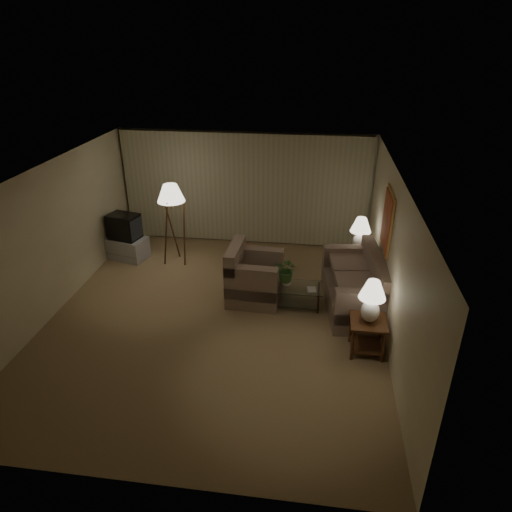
{
  "coord_description": "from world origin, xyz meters",
  "views": [
    {
      "loc": [
        1.68,
        -6.88,
        4.76
      ],
      "look_at": [
        0.66,
        0.6,
        1.01
      ],
      "focal_mm": 32.0,
      "sensor_mm": 36.0,
      "label": 1
    }
  ],
  "objects": [
    {
      "name": "side_table_far",
      "position": [
        2.65,
        1.94,
        0.39
      ],
      "size": [
        0.46,
        0.38,
        0.6
      ],
      "color": "#3A210F",
      "rests_on": "ground"
    },
    {
      "name": "coffee_table",
      "position": [
        1.4,
        0.59,
        0.28
      ],
      "size": [
        1.07,
        0.58,
        0.41
      ],
      "color": "silver",
      "rests_on": "ground"
    },
    {
      "name": "ground",
      "position": [
        0.0,
        0.0,
        0.0
      ],
      "size": [
        7.0,
        7.0,
        0.0
      ],
      "primitive_type": "plane",
      "color": "olive",
      "rests_on": "ground"
    },
    {
      "name": "room_shell",
      "position": [
        0.02,
        1.51,
        1.75
      ],
      "size": [
        6.04,
        7.02,
        2.72
      ],
      "color": "beige",
      "rests_on": "ground"
    },
    {
      "name": "crt_tv",
      "position": [
        -2.55,
        2.13,
        0.78
      ],
      "size": [
        0.88,
        0.77,
        0.56
      ],
      "primitive_type": "cube",
      "rotation": [
        0.0,
        0.0,
        -0.24
      ],
      "color": "black",
      "rests_on": "tv_cabinet"
    },
    {
      "name": "table_lamp_far",
      "position": [
        2.65,
        1.94,
        1.04
      ],
      "size": [
        0.43,
        0.43,
        0.74
      ],
      "color": "silver",
      "rests_on": "side_table_far"
    },
    {
      "name": "armchair",
      "position": [
        0.62,
        0.76,
        0.44
      ],
      "size": [
        1.13,
        1.08,
        0.88
      ],
      "rotation": [
        0.0,
        0.0,
        1.53
      ],
      "color": "gray",
      "rests_on": "ground"
    },
    {
      "name": "sofa",
      "position": [
        2.5,
        0.69,
        0.43
      ],
      "size": [
        2.14,
        1.38,
        0.86
      ],
      "rotation": [
        0.0,
        0.0,
        -1.46
      ],
      "color": "gray",
      "rests_on": "ground"
    },
    {
      "name": "tv_cabinet",
      "position": [
        -2.55,
        2.13,
        0.25
      ],
      "size": [
        1.15,
        0.97,
        0.5
      ],
      "primitive_type": "cube",
      "rotation": [
        0.0,
        0.0,
        -0.24
      ],
      "color": "#999A9C",
      "rests_on": "ground"
    },
    {
      "name": "floor_lamp",
      "position": [
        -1.37,
        2.07,
        0.96
      ],
      "size": [
        0.59,
        0.59,
        1.83
      ],
      "color": "#3A210F",
      "rests_on": "ground"
    },
    {
      "name": "flowers",
      "position": [
        1.25,
        0.59,
        0.83
      ],
      "size": [
        0.54,
        0.5,
        0.49
      ],
      "primitive_type": "imported",
      "rotation": [
        0.0,
        0.0,
        -0.32
      ],
      "color": "#3D6C30",
      "rests_on": "vase"
    },
    {
      "name": "side_table_near",
      "position": [
        2.65,
        -0.66,
        0.42
      ],
      "size": [
        0.58,
        0.58,
        0.6
      ],
      "color": "#3A210F",
      "rests_on": "ground"
    },
    {
      "name": "ottoman",
      "position": [
        0.16,
        2.19,
        0.19
      ],
      "size": [
        0.61,
        0.61,
        0.38
      ],
      "primitive_type": "cylinder",
      "rotation": [
        0.0,
        0.0,
        0.08
      ],
      "color": "#AB5239",
      "rests_on": "ground"
    },
    {
      "name": "vase",
      "position": [
        1.25,
        0.59,
        0.5
      ],
      "size": [
        0.2,
        0.2,
        0.17
      ],
      "primitive_type": "imported",
      "rotation": [
        0.0,
        0.0,
        0.24
      ],
      "color": "white",
      "rests_on": "coffee_table"
    },
    {
      "name": "table_lamp_near",
      "position": [
        2.65,
        -0.66,
        1.03
      ],
      "size": [
        0.42,
        0.42,
        0.73
      ],
      "color": "silver",
      "rests_on": "side_table_near"
    },
    {
      "name": "book",
      "position": [
        1.65,
        0.49,
        0.42
      ],
      "size": [
        0.19,
        0.24,
        0.02
      ],
      "primitive_type": "imported",
      "rotation": [
        0.0,
        0.0,
        0.14
      ],
      "color": "olive",
      "rests_on": "coffee_table"
    }
  ]
}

